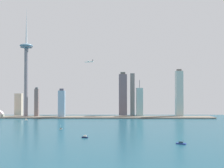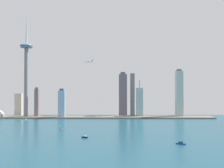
{
  "view_description": "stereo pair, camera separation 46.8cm",
  "coord_description": "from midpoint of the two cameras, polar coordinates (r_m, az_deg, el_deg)",
  "views": [
    {
      "loc": [
        49.56,
        -363.0,
        88.31
      ],
      "look_at": [
        40.94,
        507.16,
        109.83
      ],
      "focal_mm": 43.66,
      "sensor_mm": 36.0,
      "label": 1
    },
    {
      "loc": [
        50.03,
        -362.99,
        88.31
      ],
      "look_at": [
        40.94,
        507.16,
        109.83
      ],
      "focal_mm": 43.66,
      "sensor_mm": 36.0,
      "label": 2
    }
  ],
  "objects": [
    {
      "name": "skyscraper_5",
      "position": [
        962.1,
        -10.43,
        -4.46
      ],
      "size": [
        15.97,
        26.43,
        80.62
      ],
      "color": "gray",
      "rests_on": "ground"
    },
    {
      "name": "airplane",
      "position": [
        903.53,
        -4.82,
        4.68
      ],
      "size": [
        30.38,
        30.04,
        8.2
      ],
      "rotation": [
        0.0,
        0.0,
        2.77
      ],
      "color": "silver"
    },
    {
      "name": "observation_tower",
      "position": [
        953.76,
        -17.5,
        4.2
      ],
      "size": [
        42.64,
        42.64,
        367.05
      ],
      "color": "gray",
      "rests_on": "ground"
    },
    {
      "name": "boat_2",
      "position": [
        521.41,
        -5.68,
        -10.96
      ],
      "size": [
        11.8,
        6.51,
        4.89
      ],
      "rotation": [
        0.0,
        0.0,
        2.85
      ],
      "color": "#0D173A",
      "rests_on": "ground"
    },
    {
      "name": "skyscraper_3",
      "position": [
        943.53,
        13.9,
        -1.97
      ],
      "size": [
        22.73,
        25.64,
        160.9
      ],
      "color": "#A7BEB9",
      "rests_on": "ground"
    },
    {
      "name": "boat_0",
      "position": [
        472.85,
        14.27,
        -11.93
      ],
      "size": [
        16.15,
        11.79,
        4.76
      ],
      "rotation": [
        0.0,
        0.0,
        5.76
      ],
      "color": "navy",
      "rests_on": "ground"
    },
    {
      "name": "skyscraper_1",
      "position": [
        943.85,
        -15.48,
        -3.8
      ],
      "size": [
        12.93,
        13.01,
        99.51
      ],
      "color": "slate",
      "rests_on": "ground"
    },
    {
      "name": "skyscraper_2",
      "position": [
        903.42,
        -10.49,
        -4.1
      ],
      "size": [
        21.52,
        14.91,
        95.42
      ],
      "color": "#95B4CF",
      "rests_on": "ground"
    },
    {
      "name": "skyscraper_7",
      "position": [
        974.96,
        4.31,
        -2.19
      ],
      "size": [
        14.63,
        19.84,
        150.3
      ],
      "color": "slate",
      "rests_on": "ground"
    },
    {
      "name": "skyscraper_0",
      "position": [
        955.91,
        2.31,
        -2.24
      ],
      "size": [
        27.85,
        27.92,
        153.79
      ],
      "color": "slate",
      "rests_on": "ground"
    },
    {
      "name": "ground_plane",
      "position": [
        376.89,
        -7.26,
        -14.96
      ],
      "size": [
        6000.0,
        6000.0,
        0.0
      ],
      "primitive_type": "plane",
      "color": "navy"
    },
    {
      "name": "skyscraper_6",
      "position": [
        1024.29,
        -18.94,
        -4.08
      ],
      "size": [
        24.83,
        18.44,
        78.64
      ],
      "color": "beige",
      "rests_on": "ground"
    },
    {
      "name": "waterfront_pier",
      "position": [
        898.67,
        -2.6,
        -6.93
      ],
      "size": [
        739.89,
        65.16,
        3.78
      ],
      "primitive_type": "cube",
      "color": "#6D6257",
      "rests_on": "ground"
    },
    {
      "name": "boat_1",
      "position": [
        640.96,
        -10.68,
        -9.19
      ],
      "size": [
        7.6,
        5.11,
        10.59
      ],
      "rotation": [
        0.0,
        0.0,
        0.43
      ],
      "color": "beige",
      "rests_on": "ground"
    },
    {
      "name": "boat_3",
      "position": [
        861.29,
        -17.54,
        -7.14
      ],
      "size": [
        10.21,
        7.32,
        8.94
      ],
      "rotation": [
        0.0,
        0.0,
        0.46
      ],
      "color": "beige",
      "rests_on": "ground"
    },
    {
      "name": "skyscraper_4",
      "position": [
        925.74,
        5.81,
        -3.85
      ],
      "size": [
        21.11,
        26.93,
        124.7
      ],
      "color": "#93BCBD",
      "rests_on": "ground"
    }
  ]
}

